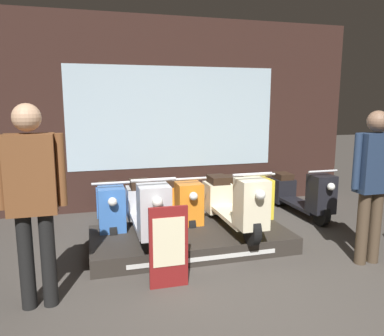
{
  "coord_description": "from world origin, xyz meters",
  "views": [
    {
      "loc": [
        -1.42,
        -2.74,
        1.82
      ],
      "look_at": [
        -0.09,
        2.04,
        0.94
      ],
      "focal_mm": 35.0,
      "sensor_mm": 36.0,
      "label": 1
    }
  ],
  "objects_px": {
    "scooter_backrow_3": "(300,194)",
    "scooter_backrow_1": "(179,203)",
    "scooter_display_right": "(232,202)",
    "person_left_browsing": "(32,191)",
    "price_sign_board": "(169,247)",
    "person_right_browsing": "(373,177)",
    "scooter_backrow_0": "(110,208)",
    "scooter_display_left": "(146,209)",
    "scooter_backrow_2": "(242,198)"
  },
  "relations": [
    {
      "from": "scooter_display_left",
      "to": "scooter_backrow_0",
      "type": "distance_m",
      "value": 1.0
    },
    {
      "from": "scooter_backrow_2",
      "to": "price_sign_board",
      "type": "relative_size",
      "value": 1.97
    },
    {
      "from": "scooter_display_left",
      "to": "person_left_browsing",
      "type": "height_order",
      "value": "person_left_browsing"
    },
    {
      "from": "scooter_backrow_0",
      "to": "scooter_backrow_3",
      "type": "height_order",
      "value": "same"
    },
    {
      "from": "person_right_browsing",
      "to": "scooter_backrow_1",
      "type": "bearing_deg",
      "value": 133.08
    },
    {
      "from": "price_sign_board",
      "to": "scooter_backrow_0",
      "type": "bearing_deg",
      "value": 104.23
    },
    {
      "from": "scooter_backrow_3",
      "to": "price_sign_board",
      "type": "relative_size",
      "value": 1.97
    },
    {
      "from": "scooter_backrow_0",
      "to": "scooter_backrow_2",
      "type": "bearing_deg",
      "value": 0.0
    },
    {
      "from": "scooter_backrow_3",
      "to": "person_left_browsing",
      "type": "bearing_deg",
      "value": -153.48
    },
    {
      "from": "scooter_backrow_3",
      "to": "scooter_backrow_1",
      "type": "bearing_deg",
      "value": 180.0
    },
    {
      "from": "scooter_backrow_1",
      "to": "price_sign_board",
      "type": "height_order",
      "value": "scooter_backrow_1"
    },
    {
      "from": "price_sign_board",
      "to": "scooter_display_right",
      "type": "bearing_deg",
      "value": 42.25
    },
    {
      "from": "scooter_display_right",
      "to": "scooter_backrow_0",
      "type": "height_order",
      "value": "scooter_display_right"
    },
    {
      "from": "scooter_backrow_1",
      "to": "scooter_backrow_2",
      "type": "relative_size",
      "value": 1.0
    },
    {
      "from": "scooter_backrow_0",
      "to": "scooter_backrow_1",
      "type": "xyz_separation_m",
      "value": [
        1.01,
        0.0,
        0.0
      ]
    },
    {
      "from": "scooter_backrow_0",
      "to": "person_left_browsing",
      "type": "relative_size",
      "value": 0.9
    },
    {
      "from": "scooter_backrow_2",
      "to": "price_sign_board",
      "type": "height_order",
      "value": "scooter_backrow_2"
    },
    {
      "from": "person_left_browsing",
      "to": "scooter_backrow_1",
      "type": "bearing_deg",
      "value": 47.21
    },
    {
      "from": "scooter_display_right",
      "to": "person_left_browsing",
      "type": "distance_m",
      "value": 2.49
    },
    {
      "from": "scooter_backrow_3",
      "to": "price_sign_board",
      "type": "distance_m",
      "value": 3.15
    },
    {
      "from": "scooter_backrow_0",
      "to": "scooter_display_right",
      "type": "bearing_deg",
      "value": -30.79
    },
    {
      "from": "scooter_backrow_2",
      "to": "price_sign_board",
      "type": "bearing_deg",
      "value": -130.25
    },
    {
      "from": "scooter_display_left",
      "to": "person_left_browsing",
      "type": "relative_size",
      "value": 0.9
    },
    {
      "from": "price_sign_board",
      "to": "person_right_browsing",
      "type": "bearing_deg",
      "value": -0.94
    },
    {
      "from": "scooter_display_left",
      "to": "scooter_display_right",
      "type": "height_order",
      "value": "same"
    },
    {
      "from": "price_sign_board",
      "to": "scooter_backrow_3",
      "type": "bearing_deg",
      "value": 35.61
    },
    {
      "from": "scooter_backrow_1",
      "to": "person_right_browsing",
      "type": "relative_size",
      "value": 0.94
    },
    {
      "from": "scooter_display_left",
      "to": "scooter_backrow_1",
      "type": "xyz_separation_m",
      "value": [
        0.62,
        0.9,
        -0.2
      ]
    },
    {
      "from": "scooter_backrow_0",
      "to": "person_left_browsing",
      "type": "distance_m",
      "value": 2.14
    },
    {
      "from": "scooter_backrow_1",
      "to": "person_right_browsing",
      "type": "xyz_separation_m",
      "value": [
        1.75,
        -1.87,
        0.66
      ]
    },
    {
      "from": "scooter_display_left",
      "to": "scooter_backrow_0",
      "type": "height_order",
      "value": "scooter_display_left"
    },
    {
      "from": "scooter_backrow_0",
      "to": "scooter_backrow_2",
      "type": "distance_m",
      "value": 2.02
    },
    {
      "from": "scooter_backrow_1",
      "to": "price_sign_board",
      "type": "distance_m",
      "value": 1.92
    },
    {
      "from": "person_left_browsing",
      "to": "scooter_backrow_3",
      "type": "bearing_deg",
      "value": 26.52
    },
    {
      "from": "scooter_backrow_2",
      "to": "scooter_display_right",
      "type": "bearing_deg",
      "value": -120.06
    },
    {
      "from": "scooter_backrow_1",
      "to": "scooter_backrow_3",
      "type": "height_order",
      "value": "same"
    },
    {
      "from": "scooter_display_right",
      "to": "scooter_backrow_2",
      "type": "bearing_deg",
      "value": 59.94
    },
    {
      "from": "scooter_backrow_0",
      "to": "scooter_backrow_1",
      "type": "height_order",
      "value": "same"
    },
    {
      "from": "scooter_backrow_3",
      "to": "scooter_backrow_0",
      "type": "bearing_deg",
      "value": 180.0
    },
    {
      "from": "scooter_backrow_0",
      "to": "scooter_backrow_1",
      "type": "bearing_deg",
      "value": 0.0
    },
    {
      "from": "scooter_backrow_0",
      "to": "scooter_backrow_3",
      "type": "xyz_separation_m",
      "value": [
        3.03,
        0.0,
        0.0
      ]
    },
    {
      "from": "scooter_display_right",
      "to": "scooter_backrow_1",
      "type": "bearing_deg",
      "value": 118.8
    },
    {
      "from": "scooter_backrow_3",
      "to": "person_left_browsing",
      "type": "xyz_separation_m",
      "value": [
        -3.75,
        -1.87,
        0.73
      ]
    },
    {
      "from": "scooter_backrow_0",
      "to": "scooter_backrow_3",
      "type": "distance_m",
      "value": 3.03
    },
    {
      "from": "person_left_browsing",
      "to": "price_sign_board",
      "type": "bearing_deg",
      "value": 1.8
    },
    {
      "from": "scooter_display_right",
      "to": "scooter_backrow_3",
      "type": "height_order",
      "value": "scooter_display_right"
    },
    {
      "from": "scooter_display_left",
      "to": "person_left_browsing",
      "type": "distance_m",
      "value": 1.57
    },
    {
      "from": "scooter_backrow_0",
      "to": "person_right_browsing",
      "type": "height_order",
      "value": "person_right_browsing"
    },
    {
      "from": "scooter_backrow_0",
      "to": "person_right_browsing",
      "type": "bearing_deg",
      "value": -34.15
    },
    {
      "from": "scooter_backrow_1",
      "to": "person_left_browsing",
      "type": "distance_m",
      "value": 2.65
    }
  ]
}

